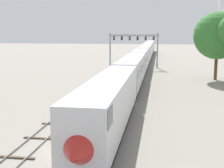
{
  "coord_description": "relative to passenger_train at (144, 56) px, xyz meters",
  "views": [
    {
      "loc": [
        6.11,
        -21.01,
        8.65
      ],
      "look_at": [
        1.0,
        12.0,
        3.0
      ],
      "focal_mm": 49.64,
      "sensor_mm": 36.0,
      "label": 1
    }
  ],
  "objects": [
    {
      "name": "ground_plane",
      "position": [
        -2.0,
        -58.06,
        -2.61
      ],
      "size": [
        400.0,
        400.0,
        0.0
      ],
      "primitive_type": "plane",
      "color": "gray"
    },
    {
      "name": "track_main",
      "position": [
        0.0,
        1.94,
        -2.54
      ],
      "size": [
        2.6,
        200.0,
        0.16
      ],
      "color": "slate",
      "rests_on": "ground"
    },
    {
      "name": "track_near",
      "position": [
        -5.5,
        -18.06,
        -2.54
      ],
      "size": [
        2.6,
        160.0,
        0.16
      ],
      "color": "slate",
      "rests_on": "ground"
    },
    {
      "name": "passenger_train",
      "position": [
        0.0,
        0.0,
        0.0
      ],
      "size": [
        3.04,
        128.61,
        4.8
      ],
      "color": "silver",
      "rests_on": "ground"
    },
    {
      "name": "signal_gantry",
      "position": [
        -2.25,
        -3.95,
        3.56
      ],
      "size": [
        12.1,
        0.49,
        8.38
      ],
      "color": "#999BA0",
      "rests_on": "ground"
    },
    {
      "name": "trackside_tree_mid",
      "position": [
        14.21,
        -20.95,
        5.36
      ],
      "size": [
        8.5,
        8.5,
        12.23
      ],
      "color": "brown",
      "rests_on": "ground"
    }
  ]
}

